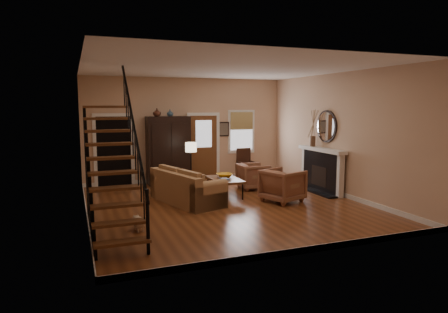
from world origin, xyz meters
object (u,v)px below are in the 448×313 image
object	(u,v)px
coffee_table	(225,187)
floor_lamp	(191,167)
armoire	(168,150)
armchair_left	(283,185)
armchair_right	(253,176)
sofa	(187,187)
side_chair	(246,164)

from	to	relation	value
coffee_table	floor_lamp	distance (m)	1.24
armoire	floor_lamp	bearing A→B (deg)	-74.17
coffee_table	armchair_left	world-z (taller)	armchair_left
armchair_left	armoire	bearing A→B (deg)	13.39
coffee_table	armchair_right	distance (m)	1.26
sofa	side_chair	world-z (taller)	side_chair
armoire	coffee_table	size ratio (longest dim) A/B	1.66
floor_lamp	side_chair	distance (m)	2.44
armoire	armchair_right	world-z (taller)	armoire
armchair_right	side_chair	size ratio (longest dim) A/B	0.81
sofa	side_chair	distance (m)	3.59
armoire	coffee_table	world-z (taller)	armoire
armchair_left	floor_lamp	world-z (taller)	floor_lamp
coffee_table	side_chair	xyz separation A→B (m)	(1.53, 2.02, 0.27)
floor_lamp	side_chair	bearing A→B (deg)	26.09
coffee_table	floor_lamp	xyz separation A→B (m)	(-0.66, 0.95, 0.45)
armoire	sofa	world-z (taller)	armoire
sofa	floor_lamp	bearing A→B (deg)	52.85
coffee_table	side_chair	bearing A→B (deg)	52.88
armchair_left	floor_lamp	size ratio (longest dim) A/B	0.66
floor_lamp	side_chair	world-z (taller)	floor_lamp
armchair_right	side_chair	bearing A→B (deg)	-13.64
floor_lamp	armchair_right	bearing A→B (deg)	-11.92
coffee_table	armchair_right	bearing A→B (deg)	27.29
armoire	side_chair	distance (m)	2.61
coffee_table	armchair_left	xyz separation A→B (m)	(1.15, -1.11, 0.18)
armchair_left	side_chair	size ratio (longest dim) A/B	0.90
coffee_table	armchair_right	world-z (taller)	armchair_right
armchair_left	armchair_right	size ratio (longest dim) A/B	1.11
armchair_left	coffee_table	bearing A→B (deg)	26.40
armoire	armchair_left	distance (m)	4.02
sofa	coffee_table	size ratio (longest dim) A/B	1.71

